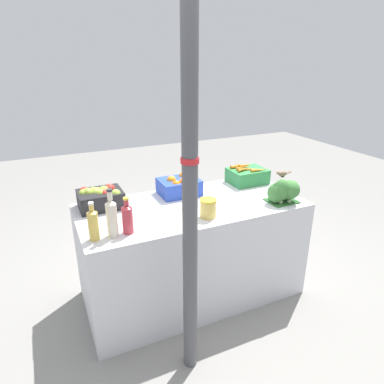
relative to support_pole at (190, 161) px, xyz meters
The scene contains 12 objects.
ground_plane 1.52m from the support_pole, 64.41° to the left, with size 10.00×10.00×0.00m, color gray.
market_table 1.18m from the support_pole, 64.41° to the left, with size 1.68×0.78×0.80m, color silver.
support_pole is the anchor object (origin of this frame).
apple_crate 1.04m from the support_pole, 110.33° to the left, with size 0.31×0.25×0.16m.
orange_crate 1.03m from the support_pole, 70.50° to the left, with size 0.31×0.25×0.16m.
carrot_crate 1.37m from the support_pole, 42.72° to the left, with size 0.31×0.25×0.16m.
broccoli_pile 1.12m from the support_pole, 22.34° to the left, with size 0.24×0.24×0.20m.
juice_bottle_golden 0.75m from the support_pole, 138.14° to the left, with size 0.06×0.06×0.24m.
juice_bottle_cloudy 0.67m from the support_pole, 129.95° to the left, with size 0.07×0.07×0.31m.
juice_bottle_ruby 0.65m from the support_pole, 121.03° to the left, with size 0.07×0.07×0.24m.
pickle_jar 0.70m from the support_pole, 51.50° to the left, with size 0.12×0.12×0.13m.
sparrow_bird 1.08m from the support_pole, 23.72° to the left, with size 0.14×0.04×0.05m.
Camera 1 is at (-0.98, -2.14, 1.83)m, focal length 32.00 mm.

